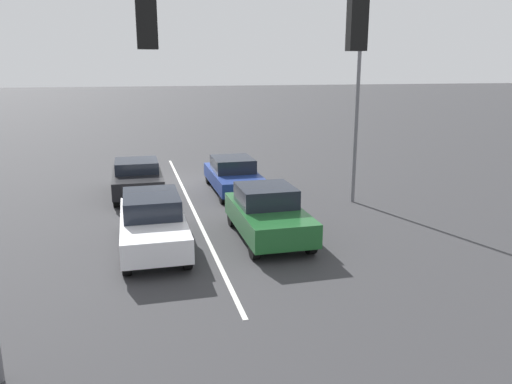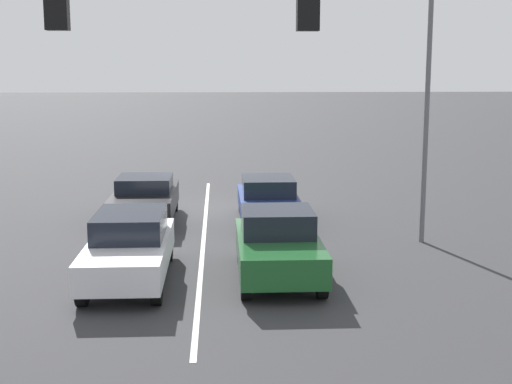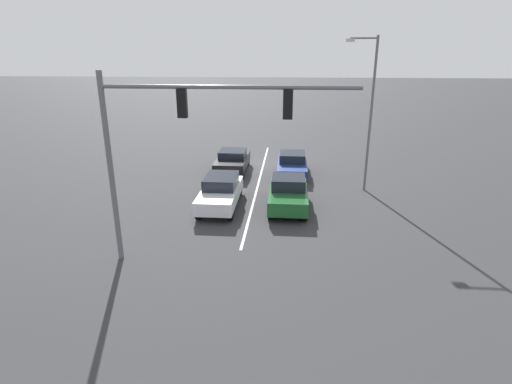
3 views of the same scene
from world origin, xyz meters
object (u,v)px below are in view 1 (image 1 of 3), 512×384
at_px(car_darkgreen_leftlane_front, 268,213).
at_px(car_navy_leftlane_second, 233,175).
at_px(car_white_midlane_front, 153,221).
at_px(street_lamp_left_shoulder, 354,77).
at_px(car_black_midlane_second, 137,177).
at_px(traffic_signal_gantry, 130,79).

bearing_deg(car_darkgreen_leftlane_front, car_navy_leftlane_second, -91.85).
distance_m(car_white_midlane_front, street_lamp_left_shoulder, 9.31).
xyz_separation_m(car_white_midlane_front, car_black_midlane_second, (0.30, -6.50, -0.05)).
bearing_deg(car_darkgreen_leftlane_front, street_lamp_left_shoulder, -142.15).
relative_size(car_black_midlane_second, street_lamp_left_shoulder, 0.52).
bearing_deg(street_lamp_left_shoulder, traffic_signal_gantry, 48.41).
height_order(car_navy_leftlane_second, car_black_midlane_second, car_black_midlane_second).
relative_size(car_darkgreen_leftlane_front, car_black_midlane_second, 0.95).
bearing_deg(street_lamp_left_shoulder, car_black_midlane_second, -21.66).
height_order(car_white_midlane_front, car_navy_leftlane_second, car_white_midlane_front).
distance_m(car_darkgreen_leftlane_front, car_white_midlane_front, 3.49).
bearing_deg(traffic_signal_gantry, car_black_midlane_second, -90.64).
distance_m(car_navy_leftlane_second, street_lamp_left_shoulder, 6.40).
bearing_deg(traffic_signal_gantry, car_darkgreen_leftlane_front, -123.60).
relative_size(car_darkgreen_leftlane_front, traffic_signal_gantry, 0.48).
height_order(car_black_midlane_second, street_lamp_left_shoulder, street_lamp_left_shoulder).
xyz_separation_m(car_white_midlane_front, street_lamp_left_shoulder, (-7.73, -3.31, 4.00)).
distance_m(car_darkgreen_leftlane_front, car_black_midlane_second, 7.51).
distance_m(car_navy_leftlane_second, traffic_signal_gantry, 13.40).
height_order(car_darkgreen_leftlane_front, traffic_signal_gantry, traffic_signal_gantry).
bearing_deg(car_darkgreen_leftlane_front, car_black_midlane_second, -59.74).
height_order(car_navy_leftlane_second, street_lamp_left_shoulder, street_lamp_left_shoulder).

